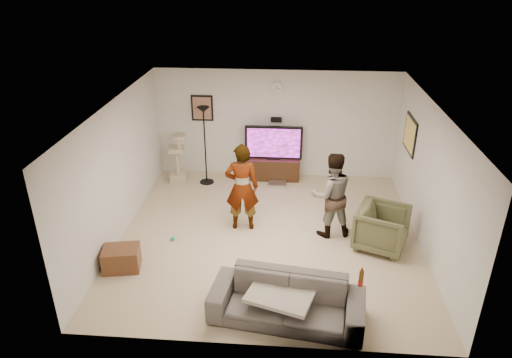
# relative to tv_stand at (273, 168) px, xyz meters

# --- Properties ---
(floor) EXTENTS (5.50, 5.50, 0.02)m
(floor) POSITION_rel_tv_stand_xyz_m (0.04, -2.50, -0.26)
(floor) COLOR #C9B390
(floor) RESTS_ON ground
(ceiling) EXTENTS (5.50, 5.50, 0.02)m
(ceiling) POSITION_rel_tv_stand_xyz_m (0.04, -2.50, 2.26)
(ceiling) COLOR white
(ceiling) RESTS_ON wall_back
(wall_back) EXTENTS (5.50, 0.04, 2.50)m
(wall_back) POSITION_rel_tv_stand_xyz_m (0.04, 0.25, 1.00)
(wall_back) COLOR silver
(wall_back) RESTS_ON floor
(wall_front) EXTENTS (5.50, 0.04, 2.50)m
(wall_front) POSITION_rel_tv_stand_xyz_m (0.04, -5.25, 1.00)
(wall_front) COLOR silver
(wall_front) RESTS_ON floor
(wall_left) EXTENTS (0.04, 5.50, 2.50)m
(wall_left) POSITION_rel_tv_stand_xyz_m (-2.71, -2.50, 1.00)
(wall_left) COLOR silver
(wall_left) RESTS_ON floor
(wall_right) EXTENTS (0.04, 5.50, 2.50)m
(wall_right) POSITION_rel_tv_stand_xyz_m (2.79, -2.50, 1.00)
(wall_right) COLOR silver
(wall_right) RESTS_ON floor
(wall_clock) EXTENTS (0.26, 0.04, 0.26)m
(wall_clock) POSITION_rel_tv_stand_xyz_m (0.04, 0.22, 1.85)
(wall_clock) COLOR silver
(wall_clock) RESTS_ON wall_back
(wall_speaker) EXTENTS (0.25, 0.10, 0.10)m
(wall_speaker) POSITION_rel_tv_stand_xyz_m (0.04, 0.19, 1.13)
(wall_speaker) COLOR black
(wall_speaker) RESTS_ON wall_back
(picture_back) EXTENTS (0.42, 0.03, 0.52)m
(picture_back) POSITION_rel_tv_stand_xyz_m (-1.66, 0.23, 1.35)
(picture_back) COLOR #825D4B
(picture_back) RESTS_ON wall_back
(picture_right) EXTENTS (0.03, 0.78, 0.62)m
(picture_right) POSITION_rel_tv_stand_xyz_m (2.77, -0.90, 1.25)
(picture_right) COLOR #FAD05E
(picture_right) RESTS_ON wall_right
(tv_stand) EXTENTS (1.22, 0.45, 0.51)m
(tv_stand) POSITION_rel_tv_stand_xyz_m (0.00, 0.00, 0.00)
(tv_stand) COLOR black
(tv_stand) RESTS_ON floor
(console_box) EXTENTS (0.40, 0.30, 0.07)m
(console_box) POSITION_rel_tv_stand_xyz_m (0.11, -0.40, -0.22)
(console_box) COLOR #BBBBC3
(console_box) RESTS_ON floor
(tv) EXTENTS (1.31, 0.08, 0.78)m
(tv) POSITION_rel_tv_stand_xyz_m (0.00, 0.00, 0.64)
(tv) COLOR black
(tv) RESTS_ON tv_stand
(tv_screen) EXTENTS (1.20, 0.01, 0.68)m
(tv_screen) POSITION_rel_tv_stand_xyz_m (0.00, -0.04, 0.64)
(tv_screen) COLOR #C41ED9
(tv_screen) RESTS_ON tv
(floor_lamp) EXTENTS (0.32, 0.32, 1.80)m
(floor_lamp) POSITION_rel_tv_stand_xyz_m (-1.52, -0.36, 0.64)
(floor_lamp) COLOR black
(floor_lamp) RESTS_ON floor
(cat_tree) EXTENTS (0.42, 0.42, 1.16)m
(cat_tree) POSITION_rel_tv_stand_xyz_m (-2.19, -0.31, 0.32)
(cat_tree) COLOR tan
(cat_tree) RESTS_ON floor
(person_left) EXTENTS (0.66, 0.46, 1.72)m
(person_left) POSITION_rel_tv_stand_xyz_m (-0.49, -2.25, 0.60)
(person_left) COLOR #979699
(person_left) RESTS_ON floor
(person_right) EXTENTS (0.91, 0.78, 1.63)m
(person_right) POSITION_rel_tv_stand_xyz_m (1.15, -2.35, 0.56)
(person_right) COLOR #4556A3
(person_right) RESTS_ON floor
(sofa) EXTENTS (2.28, 1.15, 0.64)m
(sofa) POSITION_rel_tv_stand_xyz_m (0.40, -4.69, 0.06)
(sofa) COLOR #554F4C
(sofa) RESTS_ON floor
(throw_blanket) EXTENTS (1.07, 0.95, 0.06)m
(throw_blanket) POSITION_rel_tv_stand_xyz_m (0.32, -4.69, 0.17)
(throw_blanket) COLOR beige
(throw_blanket) RESTS_ON sofa
(beer_bottle) EXTENTS (0.06, 0.06, 0.25)m
(beer_bottle) POSITION_rel_tv_stand_xyz_m (1.40, -4.69, 0.51)
(beer_bottle) COLOR #562D0F
(beer_bottle) RESTS_ON sofa
(armchair) EXTENTS (1.12, 1.11, 0.79)m
(armchair) POSITION_rel_tv_stand_xyz_m (2.05, -2.73, 0.14)
(armchair) COLOR #4F5132
(armchair) RESTS_ON floor
(side_table) EXTENTS (0.66, 0.54, 0.39)m
(side_table) POSITION_rel_tv_stand_xyz_m (-2.36, -3.72, -0.06)
(side_table) COLOR #54301B
(side_table) RESTS_ON floor
(toy_ball) EXTENTS (0.08, 0.08, 0.08)m
(toy_ball) POSITION_rel_tv_stand_xyz_m (-1.72, -2.82, -0.21)
(toy_ball) COLOR #16A886
(toy_ball) RESTS_ON floor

